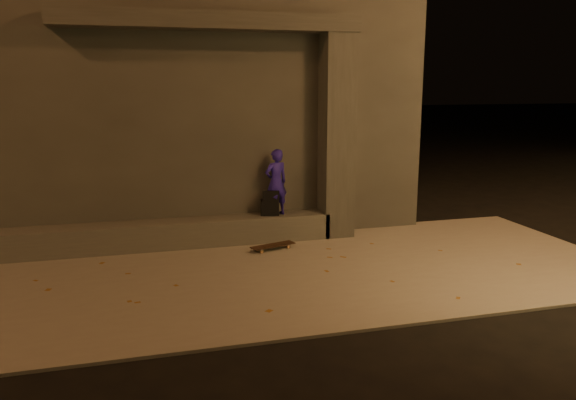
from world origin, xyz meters
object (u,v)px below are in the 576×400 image
object	(u,v)px
column	(337,137)
backpack	(270,206)
skateboarder	(276,182)
skateboard	(273,246)

from	to	relation	value
column	backpack	xyz separation A→B (m)	(-1.24, 0.00, -1.19)
backpack	skateboarder	bearing A→B (deg)	12.75
skateboarder	skateboard	distance (m)	1.19
skateboarder	skateboard	bearing A→B (deg)	55.93
skateboard	backpack	bearing A→B (deg)	63.54
column	skateboard	xyz separation A→B (m)	(-1.35, -0.65, -1.73)
column	skateboarder	size ratio (longest dim) A/B	3.07
column	skateboard	world-z (taller)	column
backpack	skateboard	size ratio (longest dim) A/B	0.56
skateboarder	backpack	world-z (taller)	skateboarder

